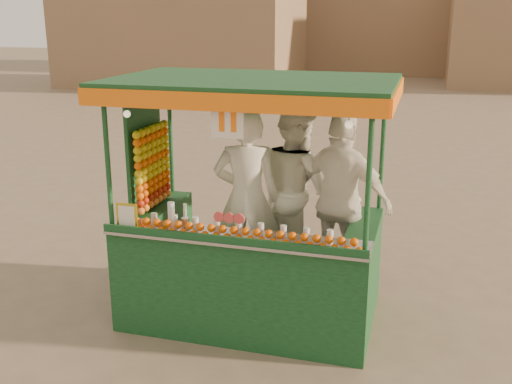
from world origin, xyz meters
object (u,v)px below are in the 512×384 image
(juice_cart, at_px, (243,246))
(vendor_left, at_px, (247,198))
(vendor_middle, at_px, (296,190))
(vendor_right, at_px, (341,201))

(juice_cart, relative_size, vendor_left, 1.45)
(vendor_middle, height_order, vendor_right, vendor_middle)
(vendor_left, relative_size, vendor_middle, 1.00)
(vendor_left, xyz_separation_m, vendor_right, (0.98, 0.20, -0.01))
(vendor_left, bearing_deg, vendor_right, 178.18)
(juice_cart, bearing_deg, vendor_left, 99.04)
(vendor_middle, bearing_deg, juice_cart, 109.44)
(vendor_middle, relative_size, vendor_right, 1.01)
(vendor_middle, bearing_deg, vendor_left, 94.01)
(juice_cart, relative_size, vendor_right, 1.47)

